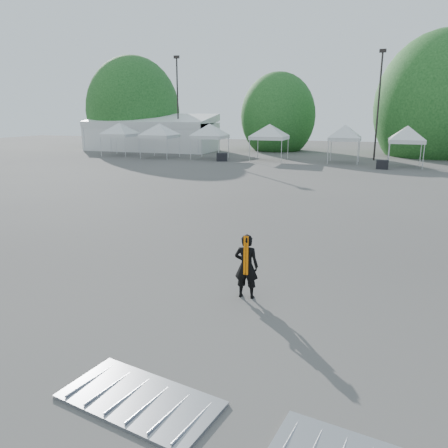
% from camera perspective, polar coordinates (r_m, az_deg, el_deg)
% --- Properties ---
extents(ground, '(120.00, 120.00, 0.00)m').
position_cam_1_polar(ground, '(12.68, 3.23, -5.66)').
color(ground, '#474442').
rests_on(ground, ground).
extents(marquee, '(15.00, 6.25, 4.23)m').
position_cam_1_polar(marquee, '(52.94, -9.51, 11.58)').
color(marquee, silver).
rests_on(marquee, ground).
extents(light_pole_west, '(0.60, 0.25, 10.30)m').
position_cam_1_polar(light_pole_west, '(50.21, -6.08, 15.90)').
color(light_pole_west, black).
rests_on(light_pole_west, ground).
extents(light_pole_east, '(0.60, 0.25, 9.80)m').
position_cam_1_polar(light_pole_east, '(43.49, 19.57, 15.10)').
color(light_pole_east, black).
rests_on(light_pole_east, ground).
extents(tree_far_w, '(4.80, 4.80, 7.30)m').
position_cam_1_polar(tree_far_w, '(57.47, -11.76, 14.25)').
color(tree_far_w, '#382314').
rests_on(tree_far_w, ground).
extents(tree_mid_w, '(4.16, 4.16, 6.33)m').
position_cam_1_polar(tree_mid_w, '(52.69, 7.07, 13.79)').
color(tree_mid_w, '#382314').
rests_on(tree_mid_w, ground).
extents(tree_mid_e, '(5.12, 5.12, 7.79)m').
position_cam_1_polar(tree_mid_e, '(50.80, 26.48, 13.46)').
color(tree_mid_e, '#382314').
rests_on(tree_mid_e, ground).
extents(tent_a, '(4.31, 4.31, 3.88)m').
position_cam_1_polar(tent_a, '(47.20, -13.50, 12.40)').
color(tent_a, silver).
rests_on(tent_a, ground).
extents(tent_b, '(4.33, 4.33, 3.88)m').
position_cam_1_polar(tent_b, '(44.09, -8.45, 12.53)').
color(tent_b, silver).
rests_on(tent_b, ground).
extents(tent_c, '(4.30, 4.30, 3.88)m').
position_cam_1_polar(tent_c, '(42.63, -1.89, 12.61)').
color(tent_c, silver).
rests_on(tent_c, ground).
extents(tent_d, '(4.48, 4.48, 3.88)m').
position_cam_1_polar(tent_d, '(41.36, 5.98, 12.49)').
color(tent_d, silver).
rests_on(tent_d, ground).
extents(tent_e, '(3.82, 3.82, 3.88)m').
position_cam_1_polar(tent_e, '(40.50, 15.58, 12.02)').
color(tent_e, silver).
rests_on(tent_e, ground).
extents(tent_f, '(3.87, 3.87, 3.88)m').
position_cam_1_polar(tent_f, '(38.93, 22.87, 11.36)').
color(tent_f, silver).
rests_on(tent_f, ground).
extents(man, '(0.60, 0.41, 1.58)m').
position_cam_1_polar(man, '(10.44, 2.93, -5.51)').
color(man, black).
rests_on(man, ground).
extents(barrier_left, '(2.66, 1.67, 0.08)m').
position_cam_1_polar(barrier_left, '(7.37, -10.92, -21.57)').
color(barrier_left, '#979A9F').
rests_on(barrier_left, ground).
extents(crate_west, '(1.17, 1.06, 0.74)m').
position_cam_1_polar(crate_west, '(40.67, -0.29, 8.74)').
color(crate_west, black).
rests_on(crate_west, ground).
extents(crate_mid, '(0.91, 0.71, 0.70)m').
position_cam_1_polar(crate_mid, '(37.03, 19.96, 7.31)').
color(crate_mid, black).
rests_on(crate_mid, ground).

